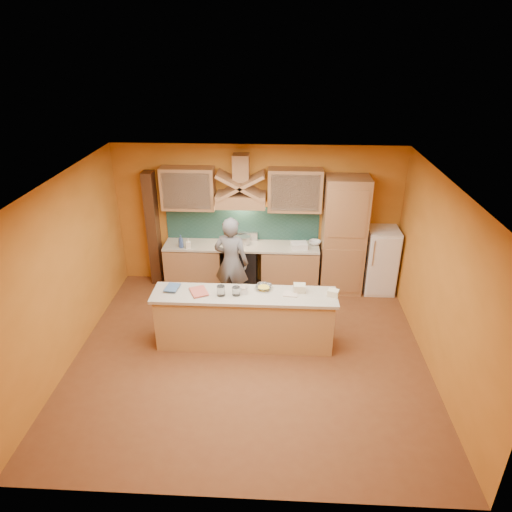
# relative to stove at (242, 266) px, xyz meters

# --- Properties ---
(floor) EXTENTS (5.50, 5.00, 0.01)m
(floor) POSITION_rel_stove_xyz_m (0.30, -2.20, -0.45)
(floor) COLOR brown
(floor) RESTS_ON ground
(ceiling) EXTENTS (5.50, 5.00, 0.01)m
(ceiling) POSITION_rel_stove_xyz_m (0.30, -2.20, 2.35)
(ceiling) COLOR white
(ceiling) RESTS_ON wall_back
(wall_back) EXTENTS (5.50, 0.02, 2.80)m
(wall_back) POSITION_rel_stove_xyz_m (0.30, 0.30, 0.95)
(wall_back) COLOR #C57826
(wall_back) RESTS_ON floor
(wall_front) EXTENTS (5.50, 0.02, 2.80)m
(wall_front) POSITION_rel_stove_xyz_m (0.30, -4.70, 0.95)
(wall_front) COLOR #C57826
(wall_front) RESTS_ON floor
(wall_left) EXTENTS (0.02, 5.00, 2.80)m
(wall_left) POSITION_rel_stove_xyz_m (-2.45, -2.20, 0.95)
(wall_left) COLOR #C57826
(wall_left) RESTS_ON floor
(wall_right) EXTENTS (0.02, 5.00, 2.80)m
(wall_right) POSITION_rel_stove_xyz_m (3.05, -2.20, 0.95)
(wall_right) COLOR #C57826
(wall_right) RESTS_ON floor
(base_cabinet_left) EXTENTS (1.10, 0.60, 0.86)m
(base_cabinet_left) POSITION_rel_stove_xyz_m (-0.95, 0.00, -0.02)
(base_cabinet_left) COLOR #A6754C
(base_cabinet_left) RESTS_ON floor
(base_cabinet_right) EXTENTS (1.10, 0.60, 0.86)m
(base_cabinet_right) POSITION_rel_stove_xyz_m (0.95, 0.00, -0.02)
(base_cabinet_right) COLOR #A6754C
(base_cabinet_right) RESTS_ON floor
(counter_top) EXTENTS (3.00, 0.62, 0.04)m
(counter_top) POSITION_rel_stove_xyz_m (-0.00, 0.00, 0.45)
(counter_top) COLOR #B6AD9A
(counter_top) RESTS_ON base_cabinet_left
(stove) EXTENTS (0.60, 0.58, 0.90)m
(stove) POSITION_rel_stove_xyz_m (0.00, 0.00, 0.00)
(stove) COLOR black
(stove) RESTS_ON floor
(backsplash) EXTENTS (3.00, 0.03, 0.70)m
(backsplash) POSITION_rel_stove_xyz_m (-0.00, 0.28, 0.80)
(backsplash) COLOR #1C3D38
(backsplash) RESTS_ON wall_back
(range_hood) EXTENTS (0.92, 0.50, 0.24)m
(range_hood) POSITION_rel_stove_xyz_m (0.00, 0.05, 1.37)
(range_hood) COLOR #A6754C
(range_hood) RESTS_ON wall_back
(hood_chimney) EXTENTS (0.30, 0.30, 0.50)m
(hood_chimney) POSITION_rel_stove_xyz_m (0.00, 0.15, 1.95)
(hood_chimney) COLOR #A6754C
(hood_chimney) RESTS_ON wall_back
(upper_cabinet_left) EXTENTS (1.00, 0.35, 0.80)m
(upper_cabinet_left) POSITION_rel_stove_xyz_m (-1.00, 0.12, 1.55)
(upper_cabinet_left) COLOR #A6754C
(upper_cabinet_left) RESTS_ON wall_back
(upper_cabinet_right) EXTENTS (1.00, 0.35, 0.80)m
(upper_cabinet_right) POSITION_rel_stove_xyz_m (1.00, 0.12, 1.55)
(upper_cabinet_right) COLOR #A6754C
(upper_cabinet_right) RESTS_ON wall_back
(pantry_column) EXTENTS (0.80, 0.60, 2.30)m
(pantry_column) POSITION_rel_stove_xyz_m (1.95, 0.00, 0.70)
(pantry_column) COLOR #A6754C
(pantry_column) RESTS_ON floor
(fridge) EXTENTS (0.58, 0.60, 1.30)m
(fridge) POSITION_rel_stove_xyz_m (2.70, 0.00, 0.20)
(fridge) COLOR white
(fridge) RESTS_ON floor
(trim_column_left) EXTENTS (0.20, 0.30, 2.30)m
(trim_column_left) POSITION_rel_stove_xyz_m (-1.75, 0.15, 0.70)
(trim_column_left) COLOR #472816
(trim_column_left) RESTS_ON floor
(island_body) EXTENTS (2.80, 0.55, 0.88)m
(island_body) POSITION_rel_stove_xyz_m (0.20, -1.90, -0.01)
(island_body) COLOR tan
(island_body) RESTS_ON floor
(island_top) EXTENTS (2.90, 0.62, 0.05)m
(island_top) POSITION_rel_stove_xyz_m (0.20, -1.90, 0.47)
(island_top) COLOR #B6AD9A
(island_top) RESTS_ON island_body
(person) EXTENTS (0.71, 0.54, 1.75)m
(person) POSITION_rel_stove_xyz_m (-0.13, -0.69, 0.42)
(person) COLOR slate
(person) RESTS_ON floor
(pot_large) EXTENTS (0.32, 0.32, 0.16)m
(pot_large) POSITION_rel_stove_xyz_m (-0.12, 0.01, 0.53)
(pot_large) COLOR #B0B0B7
(pot_large) RESTS_ON stove
(pot_small) EXTENTS (0.22, 0.22, 0.15)m
(pot_small) POSITION_rel_stove_xyz_m (0.07, 0.05, 0.52)
(pot_small) COLOR silver
(pot_small) RESTS_ON stove
(soap_bottle_a) EXTENTS (0.10, 0.10, 0.20)m
(soap_bottle_a) POSITION_rel_stove_xyz_m (-0.99, -0.21, 0.57)
(soap_bottle_a) COLOR white
(soap_bottle_a) RESTS_ON counter_top
(soap_bottle_b) EXTENTS (0.14, 0.14, 0.26)m
(soap_bottle_b) POSITION_rel_stove_xyz_m (-1.14, -0.19, 0.60)
(soap_bottle_b) COLOR #355092
(soap_bottle_b) RESTS_ON counter_top
(bowl_back) EXTENTS (0.27, 0.27, 0.07)m
(bowl_back) POSITION_rel_stove_xyz_m (1.42, 0.09, 0.51)
(bowl_back) COLOR silver
(bowl_back) RESTS_ON counter_top
(dish_rack) EXTENTS (0.33, 0.28, 0.11)m
(dish_rack) POSITION_rel_stove_xyz_m (1.11, -0.09, 0.52)
(dish_rack) COLOR white
(dish_rack) RESTS_ON counter_top
(book_lower) EXTENTS (0.36, 0.40, 0.03)m
(book_lower) POSITION_rel_stove_xyz_m (-0.62, -1.95, 0.51)
(book_lower) COLOR #C25545
(book_lower) RESTS_ON island_top
(book_upper) EXTENTS (0.24, 0.30, 0.02)m
(book_upper) POSITION_rel_stove_xyz_m (-1.05, -1.81, 0.53)
(book_upper) COLOR #416290
(book_upper) RESTS_ON island_top
(jar_large) EXTENTS (0.14, 0.14, 0.16)m
(jar_large) POSITION_rel_stove_xyz_m (-0.16, -1.96, 0.58)
(jar_large) COLOR silver
(jar_large) RESTS_ON island_top
(jar_small) EXTENTS (0.16, 0.16, 0.14)m
(jar_small) POSITION_rel_stove_xyz_m (0.08, -1.94, 0.56)
(jar_small) COLOR silver
(jar_small) RESTS_ON island_top
(kitchen_scale) EXTENTS (0.11, 0.11, 0.09)m
(kitchen_scale) POSITION_rel_stove_xyz_m (0.19, -1.87, 0.54)
(kitchen_scale) COLOR white
(kitchen_scale) RESTS_ON island_top
(mixing_bowl) EXTENTS (0.30, 0.30, 0.06)m
(mixing_bowl) POSITION_rel_stove_xyz_m (0.50, -1.73, 0.53)
(mixing_bowl) COLOR silver
(mixing_bowl) RESTS_ON island_top
(cloth) EXTENTS (0.24, 0.20, 0.01)m
(cloth) POSITION_rel_stove_xyz_m (0.92, -1.88, 0.50)
(cloth) COLOR beige
(cloth) RESTS_ON island_top
(grocery_bag_a) EXTENTS (0.19, 0.15, 0.12)m
(grocery_bag_a) POSITION_rel_stove_xyz_m (1.06, -1.77, 0.56)
(grocery_bag_a) COLOR beige
(grocery_bag_a) RESTS_ON island_top
(grocery_bag_b) EXTENTS (0.20, 0.17, 0.10)m
(grocery_bag_b) POSITION_rel_stove_xyz_m (1.58, -1.88, 0.55)
(grocery_bag_b) COLOR #EBE8C2
(grocery_bag_b) RESTS_ON island_top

